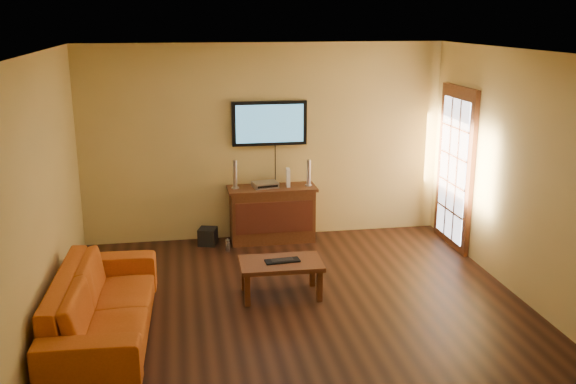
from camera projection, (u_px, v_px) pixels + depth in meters
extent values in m
plane|color=black|center=(298.00, 311.00, 6.83)|extent=(5.00, 5.00, 0.00)
plane|color=tan|center=(265.00, 142.00, 8.84)|extent=(5.00, 0.00, 5.00)
plane|color=tan|center=(39.00, 201.00, 6.06)|extent=(0.00, 5.00, 5.00)
plane|color=tan|center=(527.00, 179.00, 6.88)|extent=(0.00, 5.00, 5.00)
plane|color=white|center=(299.00, 53.00, 6.11)|extent=(5.00, 5.00, 0.00)
cube|color=#46210F|center=(455.00, 170.00, 8.57)|extent=(0.06, 1.02, 2.22)
cube|color=white|center=(453.00, 170.00, 8.57)|extent=(0.01, 0.79, 1.89)
cube|color=#46210F|center=(272.00, 215.00, 8.89)|extent=(1.15, 0.43, 0.73)
cube|color=#331209|center=(274.00, 218.00, 8.67)|extent=(1.06, 0.02, 0.44)
cube|color=#46210F|center=(272.00, 189.00, 8.79)|extent=(1.22, 0.46, 0.04)
cube|color=black|center=(269.00, 123.00, 8.74)|extent=(1.03, 0.07, 0.61)
cube|color=#4993BE|center=(270.00, 124.00, 8.70)|extent=(0.93, 0.01, 0.52)
cube|color=#46210F|center=(281.00, 264.00, 7.11)|extent=(0.93, 0.57, 0.05)
cube|color=#46210F|center=(247.00, 291.00, 6.91)|extent=(0.06, 0.06, 0.36)
cube|color=#46210F|center=(319.00, 286.00, 7.02)|extent=(0.06, 0.06, 0.36)
cube|color=#46210F|center=(244.00, 275.00, 7.32)|extent=(0.06, 0.06, 0.36)
cube|color=#46210F|center=(312.00, 271.00, 7.43)|extent=(0.06, 0.06, 0.36)
imported|color=#B74F14|center=(103.00, 294.00, 6.21)|extent=(0.74, 2.27, 0.88)
cylinder|color=silver|center=(235.00, 188.00, 8.72)|extent=(0.11, 0.11, 0.02)
cylinder|color=silver|center=(235.00, 174.00, 8.67)|extent=(0.06, 0.06, 0.37)
cylinder|color=silver|center=(309.00, 185.00, 8.87)|extent=(0.10, 0.10, 0.01)
cylinder|color=silver|center=(309.00, 172.00, 8.82)|extent=(0.06, 0.06, 0.35)
cube|color=silver|center=(265.00, 185.00, 8.77)|extent=(0.37, 0.29, 0.08)
cube|color=white|center=(288.00, 177.00, 8.81)|extent=(0.07, 0.18, 0.24)
cube|color=black|center=(208.00, 236.00, 8.79)|extent=(0.29, 0.29, 0.23)
cylinder|color=white|center=(228.00, 246.00, 8.55)|extent=(0.06, 0.06, 0.16)
sphere|color=white|center=(227.00, 240.00, 8.52)|extent=(0.03, 0.03, 0.03)
cube|color=black|center=(282.00, 261.00, 7.10)|extent=(0.39, 0.17, 0.02)
cube|color=black|center=(282.00, 260.00, 7.10)|extent=(0.26, 0.12, 0.01)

